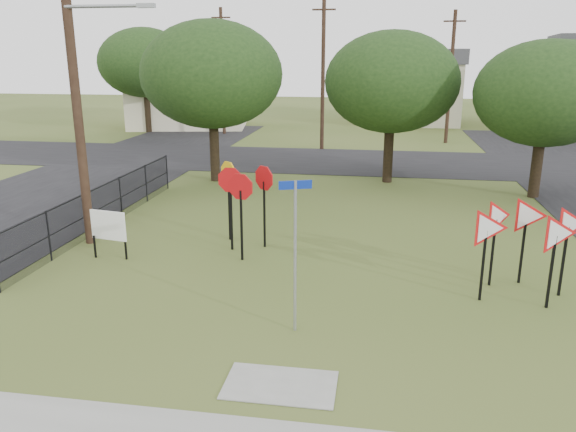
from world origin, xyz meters
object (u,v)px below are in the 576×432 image
object	(u,v)px
yield_sign_cluster	(526,228)
street_name_sign	(295,248)
info_board	(108,227)
stop_sign_cluster	(241,188)

from	to	relation	value
yield_sign_cluster	street_name_sign	bearing A→B (deg)	-151.83
street_name_sign	info_board	xyz separation A→B (m)	(-5.94, 3.52, -0.91)
street_name_sign	info_board	world-z (taller)	street_name_sign
info_board	street_name_sign	bearing A→B (deg)	-30.64
info_board	yield_sign_cluster	bearing A→B (deg)	-3.84
street_name_sign	yield_sign_cluster	world-z (taller)	street_name_sign
stop_sign_cluster	street_name_sign	bearing A→B (deg)	-64.50
street_name_sign	yield_sign_cluster	xyz separation A→B (m)	(5.18, 2.77, -0.15)
street_name_sign	info_board	size ratio (longest dim) A/B	2.29
street_name_sign	yield_sign_cluster	size ratio (longest dim) A/B	1.12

